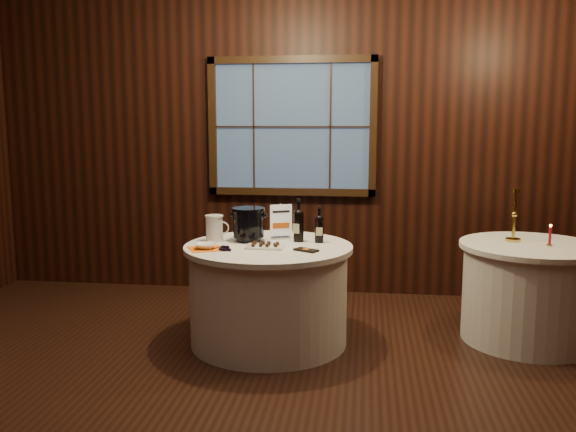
# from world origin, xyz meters

# --- Properties ---
(ground) EXTENTS (6.00, 6.00, 0.00)m
(ground) POSITION_xyz_m (0.00, 0.00, 0.00)
(ground) COLOR black
(ground) RESTS_ON ground
(back_wall) EXTENTS (6.00, 0.10, 3.00)m
(back_wall) POSITION_xyz_m (0.00, 2.48, 1.54)
(back_wall) COLOR black
(back_wall) RESTS_ON ground
(main_table) EXTENTS (1.28, 1.28, 0.77)m
(main_table) POSITION_xyz_m (0.00, 1.00, 0.39)
(main_table) COLOR silver
(main_table) RESTS_ON ground
(side_table) EXTENTS (1.08, 1.08, 0.77)m
(side_table) POSITION_xyz_m (2.00, 1.30, 0.39)
(side_table) COLOR silver
(side_table) RESTS_ON ground
(sign_stand) EXTENTS (0.17, 0.14, 0.29)m
(sign_stand) POSITION_xyz_m (0.06, 1.26, 0.87)
(sign_stand) COLOR #B0B0B7
(sign_stand) RESTS_ON main_table
(port_bottle_left) EXTENTS (0.08, 0.09, 0.34)m
(port_bottle_left) POSITION_xyz_m (0.21, 1.17, 0.92)
(port_bottle_left) COLOR black
(port_bottle_left) RESTS_ON main_table
(port_bottle_right) EXTENTS (0.07, 0.07, 0.28)m
(port_bottle_right) POSITION_xyz_m (0.37, 1.15, 0.89)
(port_bottle_right) COLOR black
(port_bottle_right) RESTS_ON main_table
(ice_bucket) EXTENTS (0.26, 0.26, 0.26)m
(ice_bucket) POSITION_xyz_m (-0.18, 1.14, 0.91)
(ice_bucket) COLOR black
(ice_bucket) RESTS_ON main_table
(chocolate_plate) EXTENTS (0.28, 0.18, 0.04)m
(chocolate_plate) POSITION_xyz_m (-0.01, 0.90, 0.79)
(chocolate_plate) COLOR white
(chocolate_plate) RESTS_ON main_table
(chocolate_box) EXTENTS (0.19, 0.16, 0.01)m
(chocolate_box) POSITION_xyz_m (0.31, 0.82, 0.78)
(chocolate_box) COLOR black
(chocolate_box) RESTS_ON main_table
(grape_bunch) EXTENTS (0.16, 0.10, 0.04)m
(grape_bunch) POSITION_xyz_m (-0.28, 0.77, 0.79)
(grape_bunch) COLOR black
(grape_bunch) RESTS_ON main_table
(glass_pitcher) EXTENTS (0.19, 0.14, 0.21)m
(glass_pitcher) POSITION_xyz_m (-0.44, 1.10, 0.87)
(glass_pitcher) COLOR white
(glass_pitcher) RESTS_ON main_table
(orange_napkin) EXTENTS (0.32, 0.32, 0.00)m
(orange_napkin) POSITION_xyz_m (-0.43, 0.80, 0.77)
(orange_napkin) COLOR orange
(orange_napkin) RESTS_ON main_table
(cracker_bowl) EXTENTS (0.17, 0.17, 0.04)m
(cracker_bowl) POSITION_xyz_m (-0.43, 0.80, 0.79)
(cracker_bowl) COLOR white
(cracker_bowl) RESTS_ON orange_napkin
(brass_candlestick) EXTENTS (0.12, 0.12, 0.42)m
(brass_candlestick) POSITION_xyz_m (1.88, 1.40, 0.92)
(brass_candlestick) COLOR gold
(brass_candlestick) RESTS_ON side_table
(red_candle) EXTENTS (0.05, 0.05, 0.17)m
(red_candle) POSITION_xyz_m (2.10, 1.22, 0.84)
(red_candle) COLOR gold
(red_candle) RESTS_ON side_table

